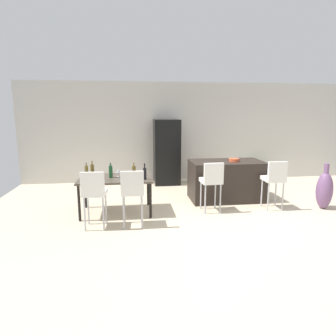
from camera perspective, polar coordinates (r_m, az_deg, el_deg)
ground_plane at (r=6.46m, az=9.76°, el=-7.77°), size 10.00×10.00×0.00m
back_wall at (r=8.91m, az=4.71°, el=6.95°), size 10.00×0.12×2.90m
kitchen_island at (r=7.05m, az=11.22°, el=-2.37°), size 1.68×0.93×0.92m
bar_chair_left at (r=6.03m, az=8.52°, el=-2.16°), size 0.42×0.42×1.05m
bar_chair_middle at (r=6.53m, az=20.01°, el=-1.72°), size 0.41×0.41×1.05m
dining_table at (r=6.04m, az=-10.12°, el=-2.40°), size 1.47×0.93×0.74m
dining_chair_near at (r=5.26m, az=-14.19°, el=-4.30°), size 0.42×0.42×1.05m
dining_chair_far at (r=5.22m, az=-6.94°, el=-4.16°), size 0.40×0.40×1.05m
wine_bottle_corner at (r=6.06m, az=-6.63°, el=-0.57°), size 0.08×0.08×0.29m
wine_bottle_end at (r=5.75m, az=-4.55°, el=-1.05°), size 0.07×0.07×0.32m
wine_bottle_far at (r=6.27m, az=-14.49°, el=-0.36°), size 0.08×0.08×0.31m
wine_bottle_right at (r=6.12m, az=-15.54°, el=-0.67°), size 0.07×0.07×0.30m
wine_bottle_middle at (r=6.01m, az=-11.08°, el=-0.68°), size 0.08×0.08×0.30m
wine_glass_left at (r=5.82m, az=-16.55°, el=-1.31°), size 0.07×0.07×0.17m
wine_glass_near at (r=6.08m, az=-9.70°, el=-0.50°), size 0.07×0.07×0.17m
refrigerator at (r=8.40m, az=-0.25°, el=3.12°), size 0.72×0.68×1.84m
fruit_bowl at (r=6.93m, az=12.71°, el=1.53°), size 0.24×0.24×0.07m
floor_vase at (r=7.09m, az=28.11°, el=-3.81°), size 0.33×0.33×0.98m
potted_plant at (r=9.26m, az=17.56°, el=-0.20°), size 0.41×0.41×0.61m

